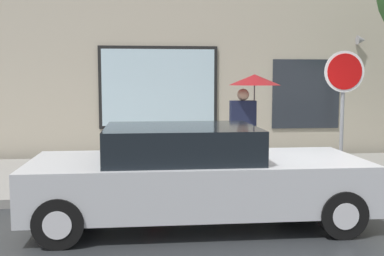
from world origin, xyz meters
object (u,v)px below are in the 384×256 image
parked_car (194,175)px  stop_sign (343,90)px  fire_hydrant (154,165)px  pedestrian_with_umbrella (251,94)px

parked_car → stop_sign: size_ratio=1.94×
fire_hydrant → stop_sign: stop_sign is taller
fire_hydrant → pedestrian_with_umbrella: (1.97, 0.90, 1.25)m
parked_car → pedestrian_with_umbrella: size_ratio=2.33×
pedestrian_with_umbrella → stop_sign: bearing=-32.4°
pedestrian_with_umbrella → stop_sign: (1.52, -0.96, 0.10)m
pedestrian_with_umbrella → stop_sign: size_ratio=0.83×
parked_car → stop_sign: stop_sign is taller
fire_hydrant → parked_car: bearing=-72.9°
stop_sign → parked_car: bearing=-150.2°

